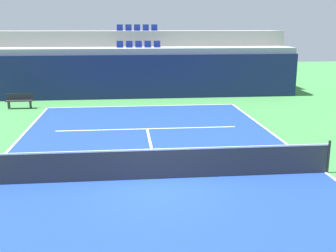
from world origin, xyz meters
TOP-DOWN VIEW (x-y plane):
  - ground_plane at (0.00, 0.00)m, footprint 80.00×80.00m
  - court_surface at (0.00, 0.00)m, footprint 11.00×24.00m
  - baseline_far at (0.00, 11.95)m, footprint 11.00×0.10m
  - sideline_right at (5.45, 0.00)m, footprint 0.10×24.00m
  - service_line_far at (0.00, 6.40)m, footprint 8.26×0.10m
  - centre_service_line at (0.00, 3.20)m, footprint 0.10×6.40m
  - back_wall at (0.00, 14.62)m, footprint 20.81×0.30m
  - stands_tier_lower at (0.00, 15.97)m, footprint 20.81×2.40m
  - stands_tier_upper at (0.00, 18.37)m, footprint 20.81×2.40m
  - seating_row_lower at (0.00, 16.06)m, footprint 2.91×0.44m
  - seating_row_upper at (0.00, 18.46)m, footprint 2.91×0.44m
  - tennis_net at (0.00, 0.00)m, footprint 11.08×0.08m
  - player_bench at (-6.98, 12.05)m, footprint 1.50×0.40m

SIDE VIEW (x-z plane):
  - ground_plane at x=0.00m, z-range 0.00..0.00m
  - court_surface at x=0.00m, z-range 0.00..0.01m
  - baseline_far at x=0.00m, z-range 0.01..0.01m
  - sideline_right at x=5.45m, z-range 0.01..0.01m
  - service_line_far at x=0.00m, z-range 0.01..0.01m
  - centre_service_line at x=0.00m, z-range 0.01..0.01m
  - player_bench at x=-6.98m, z-range 0.08..0.93m
  - tennis_net at x=0.00m, z-range -0.03..1.04m
  - back_wall at x=0.00m, z-range 0.00..2.81m
  - stands_tier_lower at x=0.00m, z-range 0.00..3.19m
  - stands_tier_upper at x=0.00m, z-range 0.00..4.25m
  - seating_row_lower at x=0.00m, z-range 3.10..3.54m
  - seating_row_upper at x=0.00m, z-range 4.15..4.59m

